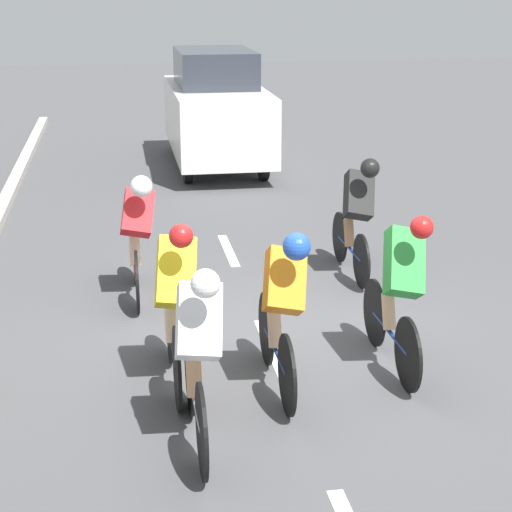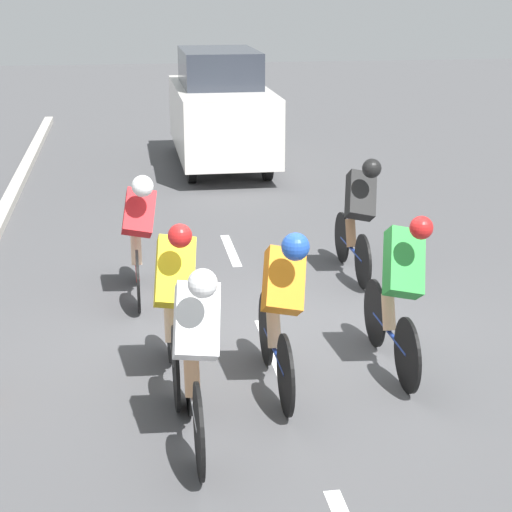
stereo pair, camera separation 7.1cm
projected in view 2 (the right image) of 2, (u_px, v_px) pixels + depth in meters
ground_plane at (269, 341)px, 8.51m from camera, size 60.00×60.00×0.00m
lane_stripe_mid at (271, 347)px, 8.37m from camera, size 0.12×1.40×0.01m
lane_stripe_far at (231, 250)px, 11.38m from camera, size 0.12×1.40×0.01m
cyclist_yellow at (174, 301)px, 7.35m from camera, size 0.39×1.69×1.56m
cyclist_orange at (281, 306)px, 7.26m from camera, size 0.42×1.68×1.50m
cyclist_green at (399, 288)px, 7.66m from camera, size 0.44×1.67×1.53m
cyclist_white at (196, 353)px, 6.36m from camera, size 0.38×1.69×1.53m
cyclist_black at (358, 213)px, 10.15m from camera, size 0.43×1.63×1.49m
cyclist_red at (139, 232)px, 9.44m from camera, size 0.41×1.65×1.47m
support_car at (220, 109)px, 16.23m from camera, size 1.70×4.24×2.19m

